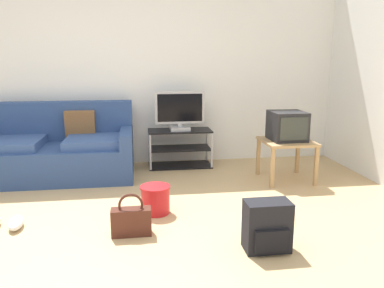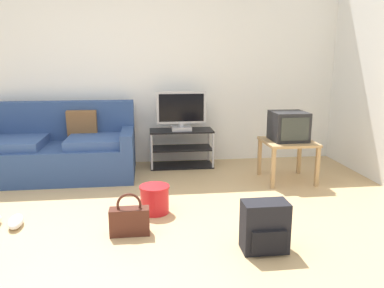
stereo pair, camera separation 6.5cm
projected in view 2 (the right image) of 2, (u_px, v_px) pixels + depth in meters
ground_plane at (100, 247)px, 2.90m from camera, size 9.00×9.80×0.02m
wall_back at (115, 62)px, 4.97m from camera, size 9.00×0.10×2.70m
couch at (59, 150)px, 4.59m from camera, size 1.81×0.91×0.88m
tv_stand at (181, 148)px, 5.01m from camera, size 0.82×0.39×0.49m
flat_tv at (181, 111)px, 4.88m from camera, size 0.64×0.22×0.50m
side_table at (288, 146)px, 4.38m from camera, size 0.57×0.57×0.48m
crt_tv at (288, 126)px, 4.35m from camera, size 0.39×0.39×0.33m
backpack at (265, 227)px, 2.79m from camera, size 0.34×0.27×0.38m
handbag at (130, 220)px, 3.06m from camera, size 0.32×0.12×0.35m
cleaning_bucket at (155, 198)px, 3.50m from camera, size 0.28×0.28×0.26m
sneakers_pair at (3, 222)px, 3.21m from camera, size 0.37×0.28×0.09m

